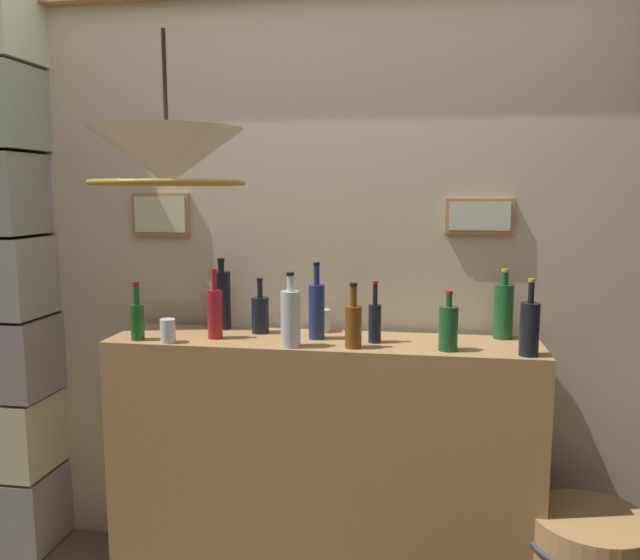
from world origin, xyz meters
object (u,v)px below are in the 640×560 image
(liquor_bottle_tequila, at_px, (260,314))
(liquor_bottle_vermouth, at_px, (504,310))
(liquor_bottle_brandy, at_px, (353,324))
(liquor_bottle_port, at_px, (529,328))
(pendant_lamp, at_px, (167,159))
(glass_tumbler_highball, at_px, (168,331))
(liquor_bottle_rye, at_px, (291,317))
(liquor_bottle_whiskey, at_px, (222,299))
(glass_tumbler_rocks, at_px, (322,321))
(liquor_bottle_bourbon, at_px, (375,321))
(liquor_bottle_amaro, at_px, (137,319))
(liquor_bottle_scotch, at_px, (215,313))
(liquor_bottle_mezcal, at_px, (317,310))
(liquor_bottle_vodka, at_px, (448,327))

(liquor_bottle_tequila, height_order, liquor_bottle_vermouth, liquor_bottle_vermouth)
(liquor_bottle_vermouth, distance_m, liquor_bottle_brandy, 0.64)
(liquor_bottle_port, xyz_separation_m, pendant_lamp, (-1.13, -0.56, 0.58))
(pendant_lamp, bearing_deg, glass_tumbler_highball, 114.46)
(liquor_bottle_tequila, relative_size, liquor_bottle_brandy, 0.93)
(pendant_lamp, bearing_deg, liquor_bottle_rye, 66.30)
(liquor_bottle_port, bearing_deg, liquor_bottle_whiskey, 167.97)
(liquor_bottle_brandy, height_order, liquor_bottle_whiskey, liquor_bottle_whiskey)
(liquor_bottle_rye, height_order, pendant_lamp, pendant_lamp)
(liquor_bottle_tequila, xyz_separation_m, liquor_bottle_rye, (0.18, -0.21, 0.03))
(liquor_bottle_tequila, xyz_separation_m, glass_tumbler_rocks, (0.26, 0.06, -0.03))
(liquor_bottle_brandy, height_order, liquor_bottle_port, liquor_bottle_port)
(liquor_bottle_bourbon, xyz_separation_m, pendant_lamp, (-0.56, -0.68, 0.60))
(glass_tumbler_highball, bearing_deg, glass_tumbler_rocks, 26.81)
(liquor_bottle_tequila, relative_size, pendant_lamp, 0.52)
(liquor_bottle_port, relative_size, liquor_bottle_amaro, 1.19)
(liquor_bottle_whiskey, bearing_deg, pendant_lamp, -81.98)
(liquor_bottle_vermouth, relative_size, pendant_lamp, 0.63)
(liquor_bottle_scotch, bearing_deg, liquor_bottle_rye, -14.96)
(liquor_bottle_vermouth, bearing_deg, glass_tumbler_highball, -167.81)
(liquor_bottle_vermouth, xyz_separation_m, liquor_bottle_scotch, (-1.16, -0.18, -0.01))
(liquor_bottle_port, height_order, liquor_bottle_rye, liquor_bottle_rye)
(glass_tumbler_rocks, relative_size, pendant_lamp, 0.21)
(liquor_bottle_bourbon, bearing_deg, liquor_bottle_amaro, -173.55)
(liquor_bottle_amaro, bearing_deg, liquor_bottle_scotch, 14.11)
(liquor_bottle_bourbon, xyz_separation_m, glass_tumbler_highball, (-0.81, -0.13, -0.04))
(liquor_bottle_mezcal, relative_size, liquor_bottle_port, 1.10)
(liquor_bottle_brandy, height_order, pendant_lamp, pendant_lamp)
(liquor_bottle_mezcal, bearing_deg, liquor_bottle_bourbon, -6.42)
(liquor_bottle_vermouth, distance_m, liquor_bottle_bourbon, 0.53)
(liquor_bottle_port, bearing_deg, liquor_bottle_scotch, 176.11)
(liquor_bottle_whiskey, distance_m, liquor_bottle_amaro, 0.38)
(liquor_bottle_mezcal, distance_m, liquor_bottle_whiskey, 0.46)
(liquor_bottle_vodka, height_order, glass_tumbler_highball, liquor_bottle_vodka)
(liquor_bottle_vermouth, height_order, liquor_bottle_mezcal, liquor_bottle_mezcal)
(liquor_bottle_scotch, xyz_separation_m, liquor_bottle_rye, (0.33, -0.09, 0.01))
(liquor_bottle_whiskey, distance_m, liquor_bottle_rye, 0.45)
(liquor_bottle_scotch, xyz_separation_m, liquor_bottle_port, (1.21, -0.08, -0.00))
(liquor_bottle_whiskey, relative_size, glass_tumbler_highball, 3.26)
(liquor_bottle_amaro, height_order, glass_tumbler_rocks, liquor_bottle_amaro)
(liquor_bottle_brandy, distance_m, glass_tumbler_highball, 0.73)
(liquor_bottle_vermouth, distance_m, liquor_bottle_mezcal, 0.76)
(liquor_bottle_mezcal, distance_m, liquor_bottle_vodka, 0.53)
(liquor_bottle_whiskey, relative_size, pendant_lamp, 0.68)
(liquor_bottle_port, xyz_separation_m, liquor_bottle_amaro, (-1.51, 0.01, -0.02))
(liquor_bottle_bourbon, xyz_separation_m, liquor_bottle_rye, (-0.31, -0.12, 0.03))
(liquor_bottle_scotch, bearing_deg, liquor_bottle_vermouth, 9.02)
(liquor_bottle_vermouth, bearing_deg, liquor_bottle_brandy, -156.75)
(liquor_bottle_amaro, bearing_deg, liquor_bottle_rye, -1.21)
(liquor_bottle_scotch, distance_m, liquor_bottle_rye, 0.34)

